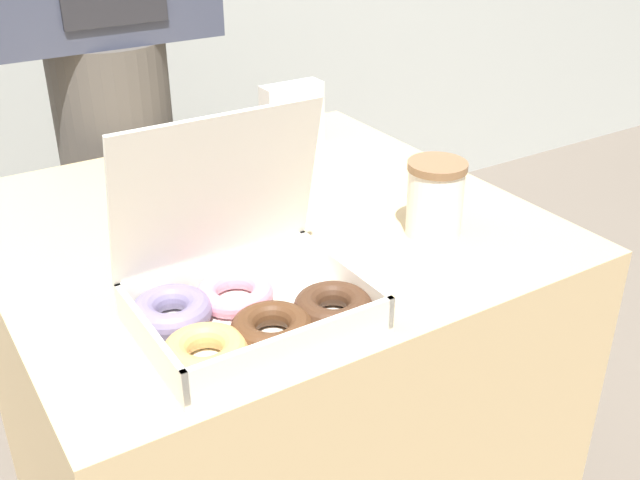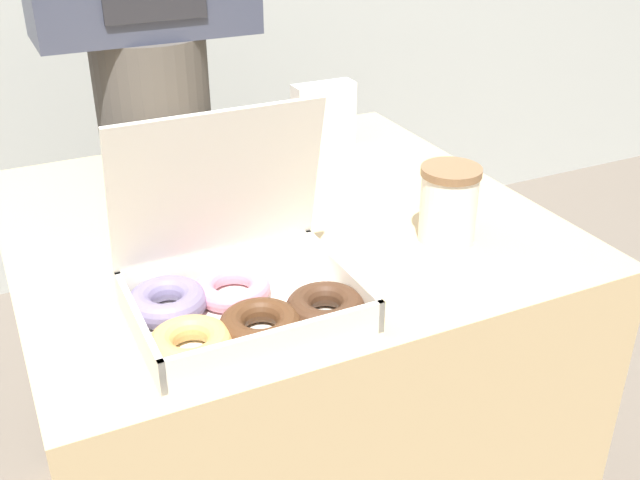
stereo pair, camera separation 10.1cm
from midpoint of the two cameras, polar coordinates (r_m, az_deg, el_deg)
The scene contains 5 objects.
table at distance 1.45m, azimuth -1.03°, elevation -11.50°, with size 0.85×0.82×0.74m.
donut_box at distance 0.95m, azimuth -3.44°, elevation -4.30°, with size 0.32×0.25×0.26m.
coffee_cup at distance 1.17m, azimuth 12.22°, elevation 2.67°, with size 0.09×0.09×0.12m.
napkin_holder at distance 1.54m, azimuth 2.19°, elevation 9.50°, with size 0.13×0.05×0.13m.
person_customer at distance 1.69m, azimuth -11.36°, elevation 14.67°, with size 0.46×0.25×1.73m.
Camera 2 is at (-0.42, -1.05, 1.29)m, focal length 42.00 mm.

